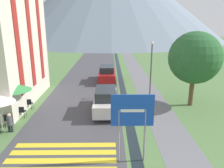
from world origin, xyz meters
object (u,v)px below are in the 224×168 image
at_px(cafe_umbrella_middle_green, 14,87).
at_px(cafe_chair_near_right, 8,119).
at_px(cafe_chair_near_left, 8,119).
at_px(person_seated_near, 10,122).
at_px(person_seated_far, 12,112).
at_px(streetlamp, 151,65).
at_px(cafe_chair_far_right, 29,103).
at_px(road_sign, 132,117).
at_px(parked_car_near, 106,100).
at_px(cafe_chair_middle, 22,111).
at_px(tree_by_path, 195,58).
at_px(parked_car_far, 107,74).

bearing_deg(cafe_umbrella_middle_green, cafe_chair_near_right, -87.24).
xyz_separation_m(cafe_chair_near_left, person_seated_near, (0.48, -0.77, 0.16)).
distance_m(person_seated_far, streetlamp, 11.55).
bearing_deg(cafe_chair_far_right, person_seated_near, -83.95).
height_order(road_sign, parked_car_near, road_sign).
bearing_deg(person_seated_near, road_sign, -22.77).
distance_m(cafe_chair_middle, tree_by_path, 13.32).
bearing_deg(person_seated_near, cafe_chair_near_right, 121.85).
height_order(cafe_chair_near_left, cafe_umbrella_middle_green, cafe_umbrella_middle_green).
relative_size(parked_car_near, person_seated_far, 3.78).
bearing_deg(person_seated_far, cafe_chair_near_left, -86.93).
xyz_separation_m(cafe_chair_near_right, person_seated_far, (-0.08, 0.83, 0.16)).
bearing_deg(tree_by_path, parked_car_near, -169.76).
height_order(parked_car_far, cafe_chair_near_right, parked_car_far).
height_order(cafe_chair_near_right, cafe_chair_near_left, same).
relative_size(road_sign, cafe_chair_middle, 3.98).
bearing_deg(parked_car_near, road_sign, -77.81).
height_order(parked_car_near, parked_car_far, same).
xyz_separation_m(cafe_umbrella_middle_green, person_seated_near, (0.52, -2.33, -1.52)).
xyz_separation_m(person_seated_near, streetlamp, (9.68, 6.46, 2.26)).
xyz_separation_m(cafe_chair_near_left, cafe_umbrella_middle_green, (-0.04, 1.56, 1.68)).
height_order(cafe_chair_middle, person_seated_near, person_seated_near).
xyz_separation_m(parked_car_near, cafe_chair_middle, (-5.85, -1.10, -0.40)).
bearing_deg(cafe_chair_middle, parked_car_far, 60.10).
distance_m(road_sign, cafe_umbrella_middle_green, 9.29).
bearing_deg(person_seated_near, cafe_chair_middle, 92.14).
relative_size(parked_car_far, streetlamp, 0.92).
distance_m(cafe_umbrella_middle_green, person_seated_far, 1.71).
xyz_separation_m(cafe_chair_near_left, person_seated_far, (-0.04, 0.77, 0.16)).
relative_size(road_sign, parked_car_far, 0.74).
bearing_deg(parked_car_near, cafe_umbrella_middle_green, -172.45).
xyz_separation_m(cafe_chair_near_left, tree_by_path, (13.09, 3.63, 3.34)).
relative_size(parked_car_far, cafe_umbrella_middle_green, 1.85).
height_order(road_sign, cafe_chair_near_left, road_sign).
relative_size(parked_car_near, tree_by_path, 0.78).
xyz_separation_m(person_seated_far, tree_by_path, (13.13, 2.86, 3.18)).
bearing_deg(tree_by_path, cafe_chair_near_left, -164.50).
xyz_separation_m(person_seated_near, person_seated_far, (-0.52, 1.55, -0.00)).
distance_m(parked_car_near, tree_by_path, 7.55).
distance_m(cafe_umbrella_middle_green, person_seated_near, 2.83).
relative_size(cafe_chair_near_right, cafe_umbrella_middle_green, 0.35).
xyz_separation_m(cafe_chair_near_right, person_seated_near, (0.44, -0.72, 0.16)).
xyz_separation_m(cafe_umbrella_middle_green, streetlamp, (10.20, 4.13, 0.74)).
distance_m(cafe_umbrella_middle_green, tree_by_path, 13.40).
relative_size(cafe_umbrella_middle_green, person_seated_far, 2.02).
bearing_deg(streetlamp, road_sign, -105.29).
bearing_deg(cafe_chair_near_right, tree_by_path, 33.81).
height_order(parked_car_near, tree_by_path, tree_by_path).
distance_m(streetlamp, tree_by_path, 3.70).
xyz_separation_m(parked_car_near, cafe_chair_near_left, (-6.25, -2.39, -0.40)).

